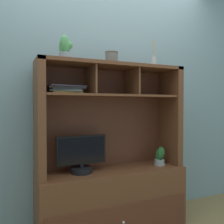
{
  "coord_description": "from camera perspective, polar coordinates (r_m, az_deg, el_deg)",
  "views": [
    {
      "loc": [
        -0.89,
        -2.01,
        1.14
      ],
      "look_at": [
        0.0,
        0.0,
        1.08
      ],
      "focal_mm": 38.59,
      "sensor_mm": 36.0,
      "label": 1
    }
  ],
  "objects": [
    {
      "name": "potted_orchid",
      "position": [
        2.46,
        11.24,
        -10.41
      ],
      "size": [
        0.12,
        0.12,
        0.18
      ],
      "color": "#919D97",
      "rests_on": "media_console"
    },
    {
      "name": "tv_monitor",
      "position": [
        2.14,
        -7.24,
        -10.43
      ],
      "size": [
        0.44,
        0.19,
        0.32
      ],
      "color": "black",
      "rests_on": "media_console"
    },
    {
      "name": "back_wall",
      "position": [
        2.45,
        -2.4,
        7.58
      ],
      "size": [
        6.0,
        0.02,
        2.8
      ],
      "primitive_type": "cube",
      "color": "#7E999F",
      "rests_on": "ground"
    },
    {
      "name": "diffuser_bottle",
      "position": [
        2.43,
        9.88,
        11.6
      ],
      "size": [
        0.05,
        0.05,
        0.27
      ],
      "color": "#B6B5B2",
      "rests_on": "media_console"
    },
    {
      "name": "ceramic_vase",
      "position": [
        2.25,
        -0.08,
        12.7
      ],
      "size": [
        0.12,
        0.12,
        0.12
      ],
      "color": "#625F58",
      "rests_on": "media_console"
    },
    {
      "name": "media_console",
      "position": [
        2.31,
        -0.07,
        -15.71
      ],
      "size": [
        1.35,
        0.47,
        1.52
      ],
      "color": "brown",
      "rests_on": "ground"
    },
    {
      "name": "magazine_stack_left",
      "position": [
        2.1,
        -10.98,
        5.24
      ],
      "size": [
        0.34,
        0.28,
        0.07
      ],
      "color": "gold",
      "rests_on": "media_console"
    },
    {
      "name": "potted_succulent",
      "position": [
        2.09,
        -11.05,
        14.62
      ],
      "size": [
        0.12,
        0.11,
        0.2
      ],
      "color": "gray",
      "rests_on": "media_console"
    }
  ]
}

